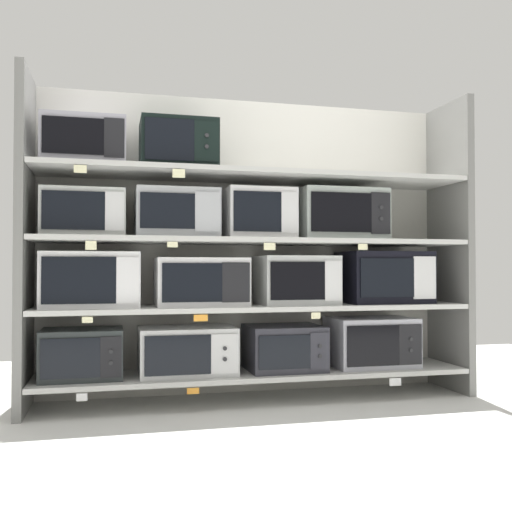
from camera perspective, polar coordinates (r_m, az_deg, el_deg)
name	(u,v)px	position (r m, az deg, el deg)	size (l,w,h in m)	color
ground	(308,449)	(2.86, 5.04, -18.13)	(6.68, 6.00, 0.02)	silver
back_panel	(246,245)	(3.97, -0.95, 1.03)	(2.88, 0.04, 1.96)	beige
upright_left	(25,241)	(3.63, -21.54, 1.34)	(0.05, 0.51, 1.96)	slate
upright_right	(450,246)	(4.24, 18.29, 0.94)	(0.05, 0.51, 1.96)	slate
shelf_0	(256,373)	(3.75, 0.00, -11.31)	(2.68, 0.51, 0.03)	beige
microwave_0	(82,354)	(3.62, -16.52, -9.07)	(0.46, 0.37, 0.29)	#282D2E
microwave_1	(187,350)	(3.65, -6.71, -9.08)	(0.58, 0.40, 0.29)	#BBBCBB
microwave_2	(284,348)	(3.77, 2.75, -8.86)	(0.47, 0.42, 0.28)	#2C2C33
microwave_3	(371,342)	(3.98, 11.13, -8.17)	(0.54, 0.39, 0.32)	#A3A3AE
price_tag_0	(82,397)	(3.40, -16.55, -13.00)	(0.06, 0.00, 0.04)	white
price_tag_1	(193,391)	(3.43, -6.13, -12.89)	(0.07, 0.00, 0.03)	orange
price_tag_2	(395,382)	(3.80, 13.36, -11.80)	(0.08, 0.00, 0.05)	white
shelf_1	(256,307)	(3.70, 0.00, -4.99)	(2.68, 0.51, 0.03)	beige
microwave_4	(91,280)	(3.59, -15.72, -2.22)	(0.56, 0.38, 0.33)	silver
microwave_5	(201,282)	(3.63, -5.38, -2.50)	(0.55, 0.40, 0.29)	silver
microwave_6	(296,280)	(3.76, 3.88, -2.35)	(0.48, 0.41, 0.31)	#B6B9B7
microwave_7	(384,277)	(3.99, 12.31, -2.03)	(0.55, 0.40, 0.34)	black
price_tag_3	(87,320)	(3.34, -16.04, -5.97)	(0.06, 0.00, 0.03)	beige
price_tag_4	(201,318)	(3.38, -5.38, -6.01)	(0.08, 0.00, 0.04)	orange
price_tag_5	(316,316)	(3.54, 5.83, -5.78)	(0.06, 0.00, 0.04)	beige
shelf_2	(256,241)	(3.70, 0.00, 1.43)	(2.68, 0.51, 0.03)	beige
microwave_8	(84,213)	(3.60, -16.36, 4.00)	(0.47, 0.34, 0.28)	#B8BCB7
microwave_9	(176,214)	(3.62, -7.76, 4.05)	(0.49, 0.41, 0.29)	#A2A5A9
microwave_10	(258,214)	(3.71, 0.20, 4.07)	(0.42, 0.37, 0.31)	white
microwave_11	(340,215)	(3.88, 8.16, 3.97)	(0.56, 0.36, 0.33)	#9DA8A1
price_tag_6	(91,245)	(3.33, -15.72, 1.00)	(0.06, 0.00, 0.05)	beige
price_tag_7	(173,245)	(3.35, -8.10, 1.11)	(0.06, 0.00, 0.03)	beige
price_tag_8	(270,246)	(3.45, 1.33, 0.93)	(0.07, 0.00, 0.04)	beige
price_tag_9	(363,247)	(3.65, 10.32, 0.88)	(0.06, 0.00, 0.04)	beige
shelf_3	(256,176)	(3.74, 0.00, 7.77)	(2.68, 0.51, 0.03)	beige
microwave_12	(84,143)	(3.66, -16.32, 10.47)	(0.47, 0.39, 0.28)	#9D9BA7
microwave_13	(178,146)	(3.68, -7.57, 10.53)	(0.46, 0.37, 0.30)	black
price_tag_10	(80,169)	(3.38, -16.69, 8.10)	(0.07, 0.00, 0.04)	beige
price_tag_11	(179,173)	(3.39, -7.50, 7.96)	(0.07, 0.00, 0.05)	beige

